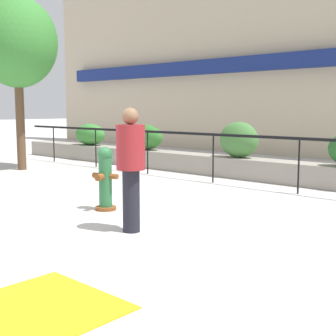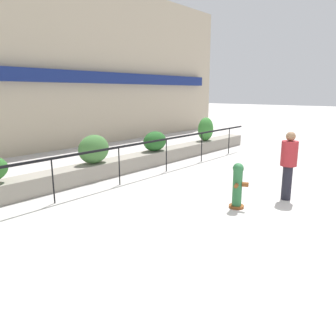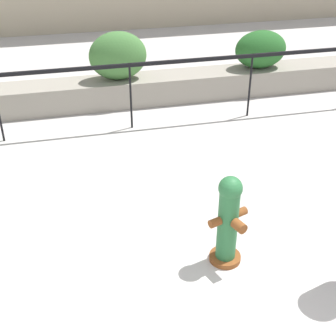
{
  "view_description": "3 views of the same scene",
  "coord_description": "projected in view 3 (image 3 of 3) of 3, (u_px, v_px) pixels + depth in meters",
  "views": [
    {
      "loc": [
        6.49,
        -3.75,
        1.72
      ],
      "look_at": [
        0.98,
        2.28,
        0.68
      ],
      "focal_mm": 50.0,
      "sensor_mm": 36.0,
      "label": 1
    },
    {
      "loc": [
        -6.25,
        -2.13,
        2.68
      ],
      "look_at": [
        -0.31,
        2.79,
        0.88
      ],
      "focal_mm": 35.0,
      "sensor_mm": 36.0,
      "label": 2
    },
    {
      "loc": [
        -1.12,
        -2.42,
        3.56
      ],
      "look_at": [
        -0.05,
        2.02,
        0.85
      ],
      "focal_mm": 50.0,
      "sensor_mm": 36.0,
      "label": 3
    }
  ],
  "objects": [
    {
      "name": "planter_wall_low",
      "position": [
        122.0,
        91.0,
        8.95
      ],
      "size": [
        18.0,
        0.7,
        0.5
      ],
      "primitive_type": "cube",
      "color": "gray",
      "rests_on": "ground"
    },
    {
      "name": "fence_railing_segment",
      "position": [
        130.0,
        71.0,
        7.64
      ],
      "size": [
        15.0,
        0.05,
        1.15
      ],
      "color": "black",
      "rests_on": "ground"
    },
    {
      "name": "hedge_bush_2",
      "position": [
        118.0,
        56.0,
        8.59
      ],
      "size": [
        1.07,
        0.64,
        0.89
      ],
      "primitive_type": "ellipsoid",
      "color": "#427538",
      "rests_on": "planter_wall_low"
    },
    {
      "name": "hedge_bush_3",
      "position": [
        261.0,
        49.0,
        9.2
      ],
      "size": [
        1.04,
        0.67,
        0.74
      ],
      "primitive_type": "ellipsoid",
      "color": "#235B23",
      "rests_on": "planter_wall_low"
    },
    {
      "name": "fire_hydrant",
      "position": [
        228.0,
        220.0,
        4.96
      ],
      "size": [
        0.48,
        0.48,
        1.08
      ],
      "color": "brown",
      "rests_on": "ground"
    }
  ]
}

